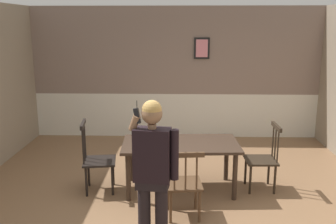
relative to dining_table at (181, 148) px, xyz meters
The scene contains 7 objects.
ground_plane 0.84m from the dining_table, 101.54° to the right, with size 7.37×7.37×0.00m, color #846042.
room_back_partition 2.93m from the dining_table, 92.09° to the left, with size 6.24×0.17×2.81m.
dining_table is the anchor object (origin of this frame).
chair_near_window 1.25m from the dining_table, behind, with size 0.53×0.53×1.06m.
chair_by_doorway 0.86m from the dining_table, 86.98° to the right, with size 0.49×0.49×0.94m.
chair_at_table_head 1.25m from the dining_table, ahead, with size 0.46×0.46×1.01m.
person_figure 1.61m from the dining_table, 100.87° to the right, with size 0.55×0.26×1.69m.
Camera 1 is at (0.08, -4.85, 2.45)m, focal length 40.85 mm.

